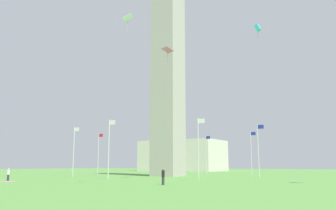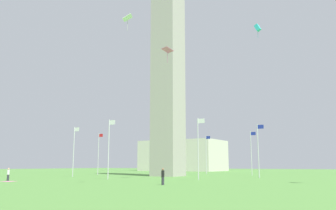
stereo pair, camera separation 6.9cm
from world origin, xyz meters
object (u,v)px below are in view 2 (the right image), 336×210
(flagpole_se, at_px, (150,153))
(picnic_blanket_near_first_person, at_px, (8,181))
(person_white_shirt, at_px, (8,174))
(kite_pink_diamond, at_px, (167,50))
(flagpole_ne, at_px, (251,151))
(flagpole_nw, at_px, (198,146))
(kite_cyan_box, at_px, (258,28))
(flagpole_e, at_px, (206,153))
(flagpole_n, at_px, (258,148))
(distant_building, at_px, (183,156))
(person_black_shirt, at_px, (163,177))
(flagpole_sw, at_px, (74,149))
(obelisk_monument, at_px, (168,59))
(kite_white_diamond, at_px, (128,18))
(flagpole_s, at_px, (99,152))
(flagpole_w, at_px, (109,146))

(flagpole_se, bearing_deg, picnic_blanket_near_first_person, -82.39)
(person_white_shirt, distance_m, kite_pink_diamond, 27.73)
(flagpole_ne, distance_m, flagpole_nw, 24.08)
(flagpole_nw, xyz_separation_m, kite_cyan_box, (7.61, 5.29, 17.76))
(flagpole_e, relative_size, kite_cyan_box, 3.98)
(flagpole_n, distance_m, distant_building, 67.51)
(person_black_shirt, bearing_deg, flagpole_nw, 2.88)
(person_black_shirt, xyz_separation_m, kite_cyan_box, (5.42, 18.47, 21.63))
(flagpole_e, distance_m, flagpole_sw, 31.46)
(obelisk_monument, distance_m, distant_building, 60.90)
(flagpole_n, distance_m, flagpole_nw, 13.03)
(person_white_shirt, xyz_separation_m, picnic_blanket_near_first_person, (1.75, -1.16, -0.82))
(person_black_shirt, xyz_separation_m, distant_building, (-39.37, 77.94, 4.29))
(obelisk_monument, height_order, flagpole_se, obelisk_monument)
(flagpole_se, relative_size, kite_white_diamond, 5.20)
(flagpole_s, height_order, picnic_blanket_near_first_person, flagpole_s)
(flagpole_e, height_order, distant_building, distant_building)
(flagpole_s, bearing_deg, flagpole_e, 45.00)
(person_black_shirt, bearing_deg, person_white_shirt, 88.55)
(kite_pink_diamond, bearing_deg, flagpole_ne, 81.63)
(flagpole_sw, xyz_separation_m, flagpole_w, (12.04, -4.99, 0.00))
(flagpole_n, relative_size, flagpole_nw, 1.00)
(obelisk_monument, xyz_separation_m, flagpole_ne, (12.09, 12.04, -17.75))
(picnic_blanket_near_first_person, bearing_deg, kite_cyan_box, 39.48)
(flagpole_w, bearing_deg, kite_white_diamond, -45.18)
(person_white_shirt, height_order, distant_building, distant_building)
(obelisk_monument, bearing_deg, flagpole_e, 89.81)
(flagpole_ne, distance_m, flagpole_se, 24.08)
(obelisk_monument, xyz_separation_m, kite_white_diamond, (12.78, -29.83, -5.49))
(flagpole_n, bearing_deg, flagpole_ne, 112.50)
(flagpole_ne, height_order, kite_white_diamond, kite_white_diamond)
(distant_building, bearing_deg, flagpole_w, -70.18)
(flagpole_w, bearing_deg, kite_cyan_box, 27.61)
(kite_pink_diamond, bearing_deg, flagpole_s, 150.75)
(flagpole_ne, distance_m, flagpole_s, 31.46)
(kite_cyan_box, relative_size, picnic_blanket_near_first_person, 1.21)
(flagpole_ne, relative_size, flagpole_se, 1.00)
(flagpole_ne, bearing_deg, flagpole_e, 157.50)
(flagpole_e, xyz_separation_m, picnic_blanket_near_first_person, (-6.64, -45.43, -4.72))
(flagpole_n, relative_size, person_white_shirt, 5.20)
(flagpole_w, distance_m, kite_white_diamond, 21.82)
(flagpole_se, bearing_deg, obelisk_monument, -45.13)
(flagpole_e, xyz_separation_m, kite_cyan_box, (19.65, -23.77, 17.76))
(flagpole_n, relative_size, flagpole_se, 1.00)
(person_white_shirt, height_order, kite_white_diamond, kite_white_diamond)
(flagpole_s, bearing_deg, flagpole_w, -45.00)
(flagpole_e, height_order, flagpole_s, same)
(flagpole_e, height_order, flagpole_nw, same)
(obelisk_monument, distance_m, flagpole_sw, 24.57)
(flagpole_ne, distance_m, kite_pink_diamond, 29.94)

